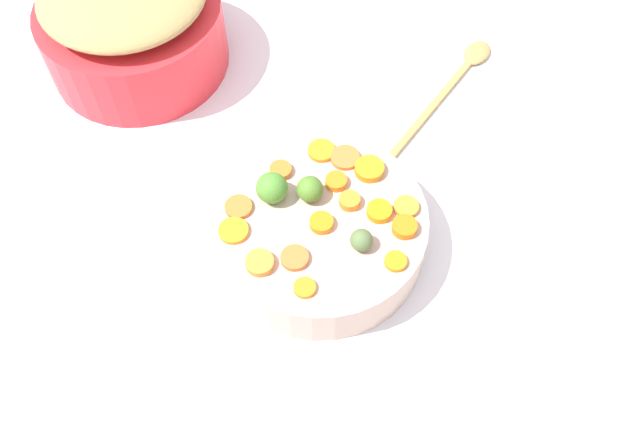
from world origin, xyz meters
The scene contains 23 objects.
tabletop centered at (0.00, 0.00, 0.01)m, with size 2.40×2.40×0.02m, color white.
serving_bowl_carrots centered at (0.01, -0.04, 0.06)m, with size 0.28×0.28×0.07m, color #C2A692.
metal_pot centered at (-0.41, -0.20, 0.08)m, with size 0.28×0.28×0.11m, color red.
carrot_slice_0 centered at (0.03, 0.03, 0.10)m, with size 0.03×0.03×0.01m, color orange.
carrot_slice_1 centered at (-0.04, 0.04, 0.10)m, with size 0.04×0.04×0.01m, color orange.
carrot_slice_2 centered at (0.02, -0.04, 0.10)m, with size 0.03×0.03×0.01m, color orange.
carrot_slice_3 centered at (-0.03, -0.01, 0.10)m, with size 0.03×0.03×0.01m, color orange.
carrot_slice_4 centered at (0.05, -0.09, 0.09)m, with size 0.03×0.03×0.01m, color orange.
carrot_slice_5 centered at (0.06, 0.05, 0.10)m, with size 0.03×0.03×0.01m, color orange.
carrot_slice_6 centered at (-0.01, -0.15, 0.09)m, with size 0.04×0.04×0.01m, color orange.
carrot_slice_7 centered at (-0.07, 0.02, 0.09)m, with size 0.04×0.04×0.01m, color orange.
carrot_slice_8 centered at (0.00, 0.00, 0.10)m, with size 0.03×0.03×0.01m, color orange.
carrot_slice_9 centered at (0.03, 0.07, 0.09)m, with size 0.03×0.03×0.01m, color orange.
carrot_slice_10 centered at (-0.09, -0.01, 0.09)m, with size 0.04×0.04×0.01m, color orange.
carrot_slice_11 centered at (0.05, -0.13, 0.10)m, with size 0.03×0.03×0.01m, color orange.
carrot_slice_12 centered at (-0.08, -0.07, 0.10)m, with size 0.03×0.03×0.01m, color orange.
carrot_slice_13 centered at (-0.04, -0.14, 0.09)m, with size 0.04×0.04×0.01m, color orange.
carrot_slice_14 centered at (0.10, -0.09, 0.09)m, with size 0.03×0.03×0.01m, color orange.
carrot_slice_15 centered at (0.10, 0.02, 0.09)m, with size 0.03×0.03×0.01m, color orange.
brussels_sprout_0 centered at (0.06, -0.01, 0.10)m, with size 0.03×0.03×0.03m, color #536B3D.
brussels_sprout_1 centered at (-0.03, -0.04, 0.11)m, with size 0.03×0.03×0.03m, color #4D7B29.
brussels_sprout_2 centered at (-0.04, -0.09, 0.11)m, with size 0.04×0.04×0.04m, color #4B872E.
wooden_spoon centered at (-0.21, 0.26, 0.03)m, with size 0.20×0.26×0.01m.
Camera 1 is at (0.45, -0.19, 0.83)m, focal length 38.84 mm.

